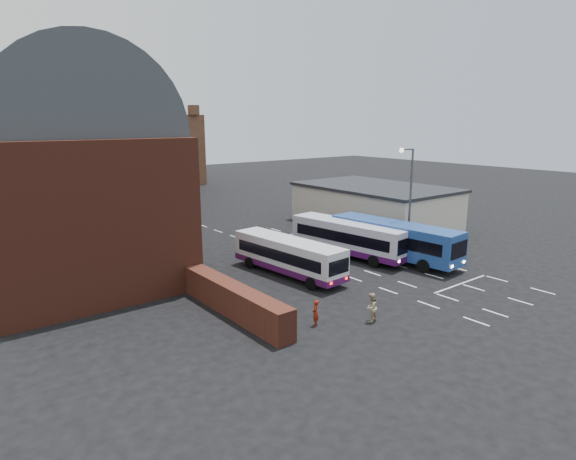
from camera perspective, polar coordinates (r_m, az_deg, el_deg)
ground at (r=33.38m, az=10.72°, el=-6.70°), size 180.00×180.00×0.00m
railway_station at (r=42.50m, az=-26.74°, el=6.89°), size 12.00×28.00×16.00m
forecourt_wall at (r=28.24m, az=-6.37°, el=-8.28°), size 1.20×10.00×1.80m
cream_building at (r=52.76m, az=10.21°, el=2.95°), size 10.40×16.40×4.25m
brick_terrace at (r=69.11m, az=-23.12°, el=7.23°), size 22.00×10.00×11.00m
castle_keep at (r=91.68m, az=-19.22°, el=8.99°), size 22.00×22.00×12.00m
bus_white_outbound at (r=34.99m, az=0.00°, el=-2.86°), size 3.09×9.91×2.66m
bus_white_inbound at (r=40.11m, az=7.22°, el=-0.70°), size 3.74×10.86×2.90m
bus_blue at (r=39.64m, az=12.45°, el=-0.94°), size 3.55×11.35×3.05m
bus_red_double at (r=61.18m, az=-16.01°, el=4.40°), size 4.75×12.41×4.85m
street_lamp at (r=41.10m, az=14.09°, el=4.54°), size 1.82×0.39×8.91m
pedestrian_red at (r=26.82m, az=3.28°, el=-9.78°), size 0.64×0.60×1.46m
pedestrian_beige at (r=27.62m, az=9.83°, el=-9.02°), size 0.92×0.78×1.68m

